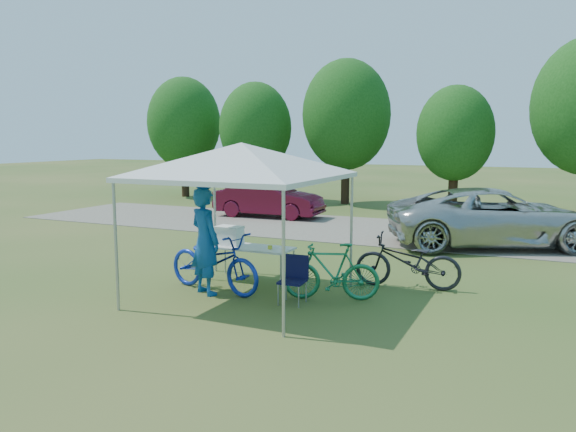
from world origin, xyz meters
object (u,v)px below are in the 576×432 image
bike_blue (214,262)px  bike_green (331,271)px  bike_dark (408,262)px  cyclist (205,241)px  cooler (230,235)px  minivan (495,217)px  sedan (269,199)px  folding_chair (295,275)px  folding_table (251,249)px

bike_blue → bike_green: bearing=-69.2°
bike_green → bike_dark: bike_dark is taller
cyclist → bike_green: (2.20, 0.59, -0.47)m
cyclist → cooler: bearing=-56.0°
minivan → sedan: 8.12m
folding_chair → cooler: cooler is taller
bike_blue → bike_green: 2.19m
cooler → bike_green: (2.39, -0.60, -0.37)m
bike_dark → cyclist: bearing=-66.6°
cyclist → bike_dark: size_ratio=0.99×
sedan → cyclist: bearing=-162.3°
bike_blue → cooler: bearing=24.9°
folding_chair → folding_table: bearing=140.3°
cyclist → folding_chair: bearing=-149.8°
folding_table → bike_green: bearing=-17.5°
bike_green → sedan: size_ratio=0.43×
folding_table → minivan: (4.06, 5.70, 0.13)m
cyclist → bike_green: size_ratio=1.15×
folding_table → bike_dark: size_ratio=0.85×
bike_dark → folding_table: bearing=-83.4°
cyclist → sedan: 9.91m
folding_table → bike_dark: 3.02m
bike_dark → sedan: sedan is taller
folding_table → cyclist: (-0.30, -1.18, 0.33)m
minivan → sedan: bearing=49.1°
cooler → minivan: size_ratio=0.10×
cooler → minivan: 7.30m
bike_blue → bike_dark: (3.19, 1.68, -0.04)m
minivan → cooler: bearing=117.8°
cooler → cyclist: size_ratio=0.27×
folding_table → minivan: minivan is taller
folding_chair → cooler: (-1.88, 1.02, 0.39)m
bike_dark → bike_blue: bearing=-69.2°
folding_chair → bike_dark: size_ratio=0.42×
bike_dark → sedan: size_ratio=0.51×
folding_chair → bike_green: bearing=36.3°
sedan → bike_dark: bearing=-140.5°
minivan → folding_chair: bearing=134.7°
bike_green → minivan: size_ratio=0.31×
cyclist → bike_dark: cyclist is taller
bike_green → cyclist: bearing=-93.6°
folding_table → sedan: bearing=114.4°
cyclist → minivan: bearing=-97.7°
folding_chair → minivan: bearing=65.0°
bike_green → sedan: 10.36m
folding_table → folding_chair: (1.39, -1.02, -0.16)m
cooler → cyclist: bearing=-80.7°
folding_table → bike_dark: (2.94, 0.71, -0.13)m
bike_blue → bike_dark: 3.61m
cooler → folding_table: bearing=0.0°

